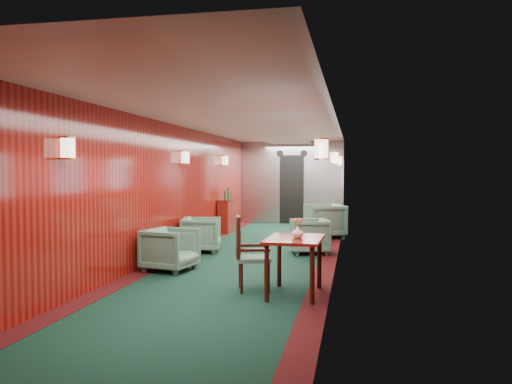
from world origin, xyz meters
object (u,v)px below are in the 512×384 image
Objects in this scene: armchair_left_far at (201,235)px; armchair_right_near at (309,236)px; armchair_right_far at (325,221)px; credenza at (227,215)px; dining_table at (295,247)px; side_chair at (247,250)px; armchair_left_near at (170,249)px.

armchair_left_far is 1.02× the size of armchair_right_near.
armchair_left_far reaches higher than armchair_right_near.
armchair_left_far is 3.30m from armchair_right_far.
credenza reaches higher than armchair_right_near.
dining_table is 3.64m from armchair_left_far.
dining_table is 1.01× the size of side_chair.
side_chair is 1.35× the size of armchair_right_near.
side_chair is 1.77m from armchair_left_near.
armchair_right_far is at bearing 163.56° from armchair_right_near.
side_chair is at bearing -26.27° from armchair_right_far.
side_chair is 1.33× the size of armchair_left_far.
armchair_left_near is 4.78m from armchair_right_far.
credenza is at bearing 90.83° from side_chair.
armchair_right_near is (1.97, 2.02, -0.00)m from armchair_left_near.
dining_table is at bearing -10.95° from armchair_right_near.
credenza is 3.66m from armchair_right_near.
side_chair reaches higher than armchair_right_far.
credenza reaches higher than side_chair.
armchair_right_far reaches higher than dining_table.
credenza is at bearing 113.81° from dining_table.
credenza reaches higher than dining_table.
credenza reaches higher than armchair_right_far.
side_chair is at bearing -163.71° from armchair_left_far.
armchair_left_far is at bearing 127.77° from dining_table.
side_chair reaches higher than armchair_left_far.
dining_table is 1.14× the size of armchair_right_far.
armchair_right_near is (-0.09, 3.15, -0.28)m from dining_table.
credenza is (-1.77, 5.87, -0.10)m from side_chair.
armchair_right_far reaches higher than armchair_left_far.
armchair_right_near is at bearing -22.68° from armchair_right_far.
armchair_left_far is at bearing -60.36° from armchair_right_far.
dining_table is at bearing -155.70° from armchair_left_far.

